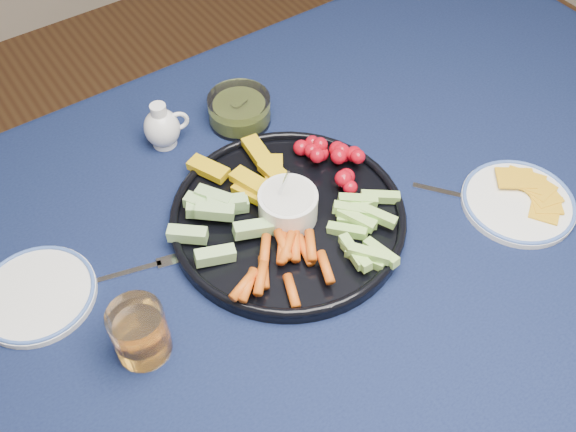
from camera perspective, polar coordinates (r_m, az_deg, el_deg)
dining_table at (r=1.17m, az=4.12°, el=-2.78°), size 1.67×1.07×0.75m
crudite_platter at (r=1.07m, az=-0.13°, el=0.12°), size 0.40×0.40×0.13m
creamer_pitcher at (r=1.22m, az=-11.10°, el=7.74°), size 0.08×0.07×0.09m
pickle_bowl at (r=1.25m, az=-4.34°, el=9.31°), size 0.12×0.12×0.06m
cheese_plate at (r=1.18m, az=19.83°, el=1.28°), size 0.20×0.20×0.02m
juice_tumbler at (r=0.95m, az=-12.98°, el=-10.19°), size 0.08×0.08×0.09m
fork_left at (r=1.06m, az=-13.22°, el=-4.68°), size 0.15×0.05×0.00m
fork_right at (r=1.17m, az=16.12°, el=1.47°), size 0.13×0.15×0.00m
side_plate_extra at (r=1.07m, az=-21.44°, el=-6.48°), size 0.18×0.18×0.02m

